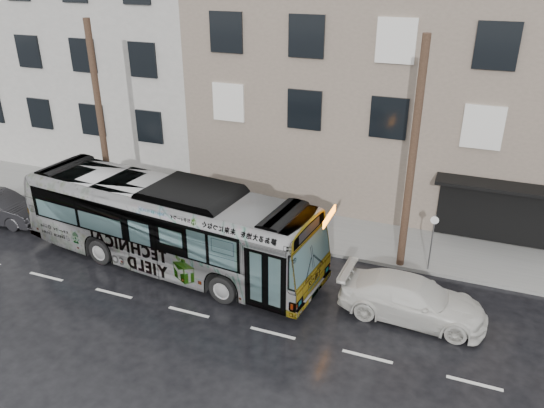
{
  "coord_description": "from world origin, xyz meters",
  "views": [
    {
      "loc": [
        8.35,
        -15.83,
        11.4
      ],
      "look_at": [
        1.23,
        2.5,
        2.29
      ],
      "focal_mm": 35.0,
      "sensor_mm": 36.0,
      "label": 1
    }
  ],
  "objects_px": {
    "bus": "(168,224)",
    "utility_pole_front": "(412,159)",
    "utility_pole_rear": "(101,121)",
    "white_sedan": "(412,299)",
    "sign_post": "(432,243)"
  },
  "relations": [
    {
      "from": "utility_pole_rear",
      "to": "white_sedan",
      "type": "relative_size",
      "value": 1.79
    },
    {
      "from": "utility_pole_front",
      "to": "bus",
      "type": "distance_m",
      "value": 9.79
    },
    {
      "from": "utility_pole_rear",
      "to": "sign_post",
      "type": "height_order",
      "value": "utility_pole_rear"
    },
    {
      "from": "bus",
      "to": "utility_pole_front",
      "type": "bearing_deg",
      "value": -64.44
    },
    {
      "from": "utility_pole_front",
      "to": "sign_post",
      "type": "distance_m",
      "value": 3.48
    },
    {
      "from": "sign_post",
      "to": "white_sedan",
      "type": "relative_size",
      "value": 0.48
    },
    {
      "from": "utility_pole_rear",
      "to": "white_sedan",
      "type": "xyz_separation_m",
      "value": [
        14.86,
        -3.19,
        -3.92
      ]
    },
    {
      "from": "sign_post",
      "to": "white_sedan",
      "type": "bearing_deg",
      "value": -94.31
    },
    {
      "from": "utility_pole_front",
      "to": "utility_pole_rear",
      "type": "bearing_deg",
      "value": 180.0
    },
    {
      "from": "utility_pole_rear",
      "to": "bus",
      "type": "bearing_deg",
      "value": -30.88
    },
    {
      "from": "bus",
      "to": "white_sedan",
      "type": "relative_size",
      "value": 2.56
    },
    {
      "from": "white_sedan",
      "to": "bus",
      "type": "bearing_deg",
      "value": 91.49
    },
    {
      "from": "white_sedan",
      "to": "sign_post",
      "type": "bearing_deg",
      "value": -2.17
    },
    {
      "from": "utility_pole_rear",
      "to": "bus",
      "type": "height_order",
      "value": "utility_pole_rear"
    },
    {
      "from": "utility_pole_rear",
      "to": "white_sedan",
      "type": "bearing_deg",
      "value": -12.13
    }
  ]
}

